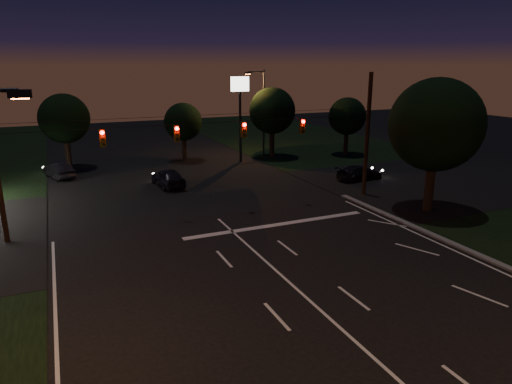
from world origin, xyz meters
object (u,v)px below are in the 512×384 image
utility_pole_right (363,194)px  car_oncoming_b (59,170)px  tree_right_near (434,126)px  car_cross (360,173)px  car_oncoming_a (168,177)px

utility_pole_right → car_oncoming_b: bearing=144.5°
utility_pole_right → car_oncoming_b: (-21.00, 14.99, 0.67)m
tree_right_near → car_oncoming_b: bearing=138.7°
tree_right_near → car_oncoming_b: tree_right_near is taller
car_oncoming_b → car_cross: size_ratio=0.95×
tree_right_near → car_oncoming_a: size_ratio=2.01×
utility_pole_right → car_oncoming_b: size_ratio=2.22×
tree_right_near → car_cross: 10.14m
car_oncoming_b → tree_right_near: bearing=120.1°
car_oncoming_a → car_oncoming_b: size_ratio=1.07×
utility_pole_right → tree_right_near: 7.61m
car_oncoming_a → car_cross: 16.10m
tree_right_near → car_cross: bearing=83.7°
utility_pole_right → car_cross: 4.67m
tree_right_near → car_oncoming_a: tree_right_near is taller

